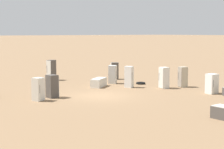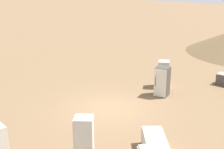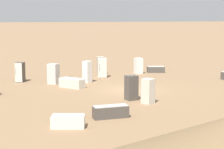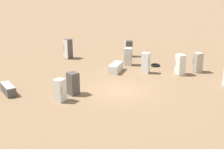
{
  "view_description": "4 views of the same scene",
  "coord_description": "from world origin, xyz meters",
  "px_view_note": "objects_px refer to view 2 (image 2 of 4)",
  "views": [
    {
      "loc": [
        21.52,
        -15.35,
        4.52
      ],
      "look_at": [
        1.48,
        0.02,
        1.67
      ],
      "focal_mm": 60.0,
      "sensor_mm": 36.0,
      "label": 1
    },
    {
      "loc": [
        -7.72,
        11.62,
        6.24
      ],
      "look_at": [
        -0.4,
        0.39,
        1.93
      ],
      "focal_mm": 50.0,
      "sensor_mm": 36.0,
      "label": 2
    },
    {
      "loc": [
        -11.6,
        -24.28,
        5.19
      ],
      "look_at": [
        -1.07,
        0.9,
        1.09
      ],
      "focal_mm": 60.0,
      "sensor_mm": 36.0,
      "label": 3
    },
    {
      "loc": [
        16.37,
        -13.31,
        8.18
      ],
      "look_at": [
        -1.47,
        0.46,
        0.73
      ],
      "focal_mm": 50.0,
      "sensor_mm": 36.0,
      "label": 4
    }
  ],
  "objects_px": {
    "discarded_fridge_4": "(155,147)",
    "discarded_fridge_11": "(84,141)",
    "discarded_fridge_3": "(163,74)",
    "discarded_fridge_8": "(162,81)"
  },
  "relations": [
    {
      "from": "discarded_fridge_4",
      "to": "discarded_fridge_11",
      "type": "bearing_deg",
      "value": 8.99
    },
    {
      "from": "discarded_fridge_11",
      "to": "discarded_fridge_3",
      "type": "bearing_deg",
      "value": -24.29
    },
    {
      "from": "discarded_fridge_3",
      "to": "discarded_fridge_4",
      "type": "distance_m",
      "value": 7.47
    },
    {
      "from": "discarded_fridge_3",
      "to": "discarded_fridge_4",
      "type": "height_order",
      "value": "discarded_fridge_3"
    },
    {
      "from": "discarded_fridge_3",
      "to": "discarded_fridge_11",
      "type": "relative_size",
      "value": 0.88
    },
    {
      "from": "discarded_fridge_3",
      "to": "discarded_fridge_4",
      "type": "relative_size",
      "value": 0.75
    },
    {
      "from": "discarded_fridge_11",
      "to": "discarded_fridge_4",
      "type": "bearing_deg",
      "value": -77.01
    },
    {
      "from": "discarded_fridge_4",
      "to": "discarded_fridge_8",
      "type": "xyz_separation_m",
      "value": [
        2.28,
        -5.58,
        0.44
      ]
    },
    {
      "from": "discarded_fridge_4",
      "to": "discarded_fridge_11",
      "type": "relative_size",
      "value": 1.17
    },
    {
      "from": "discarded_fridge_4",
      "to": "discarded_fridge_11",
      "type": "xyz_separation_m",
      "value": [
        1.84,
        1.75,
        0.52
      ]
    }
  ]
}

